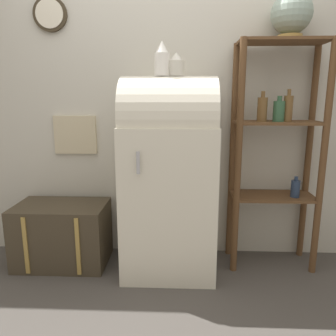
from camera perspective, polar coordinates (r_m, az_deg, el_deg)
ground_plane at (r=2.54m, az=-0.06°, el=-19.54°), size 12.00×12.00×0.00m
wall_back at (r=2.73m, az=0.37°, el=12.50°), size 7.00×0.09×2.70m
refrigerator at (r=2.47m, az=0.18°, el=-1.05°), size 0.69×0.64×1.48m
suitcase_trunk at (r=2.85m, az=-17.90°, el=-10.87°), size 0.72×0.45×0.50m
shelf_unit at (r=2.64m, az=18.35°, el=4.30°), size 0.66×0.33×1.74m
globe at (r=2.74m, az=20.72°, el=23.76°), size 0.29×0.29×0.33m
vase_left at (r=2.42m, az=-1.06°, el=18.34°), size 0.11×0.11×0.24m
vase_center at (r=2.42m, az=1.44°, el=17.47°), size 0.12×0.12×0.16m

